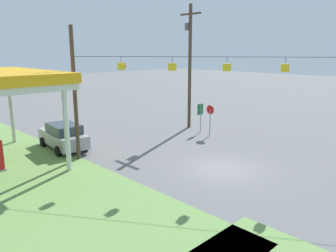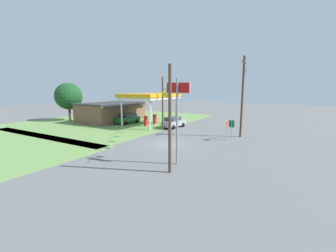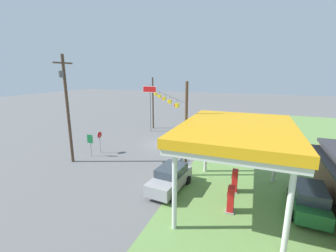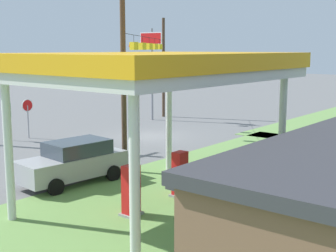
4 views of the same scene
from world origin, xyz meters
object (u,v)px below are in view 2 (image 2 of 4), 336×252
gas_station_canopy (150,97)px  route_sign (231,126)px  gas_station_store (112,112)px  utility_pole_main (243,93)px  car_at_pumps_front (173,122)px  tree_behind_station (69,96)px  fuel_pump_far (155,120)px  fuel_pump_near (146,121)px  stop_sign_overhead (178,105)px  stop_sign_roadside (227,126)px  car_at_pumps_rear (128,118)px

gas_station_canopy → route_sign: bearing=-103.0°
gas_station_store → utility_pole_main: (-2.00, -25.37, 3.97)m
car_at_pumps_front → tree_behind_station: size_ratio=0.64×
gas_station_canopy → fuel_pump_far: bearing=-0.1°
fuel_pump_far → fuel_pump_near: bearing=180.0°
fuel_pump_far → tree_behind_station: tree_behind_station is taller
stop_sign_overhead → utility_pole_main: bearing=-8.2°
fuel_pump_near → utility_pole_main: (-0.21, -15.79, 4.97)m
stop_sign_roadside → stop_sign_overhead: (-10.76, 1.01, 3.21)m
car_at_pumps_front → stop_sign_overhead: 18.44m
fuel_pump_near → route_sign: 15.24m
stop_sign_roadside → utility_pole_main: utility_pole_main is taller
car_at_pumps_front → route_sign: route_sign is taller
car_at_pumps_front → stop_sign_overhead: stop_sign_overhead is taller
gas_station_store → fuel_pump_near: (-1.79, -9.58, -1.00)m
fuel_pump_far → stop_sign_overhead: size_ratio=0.25×
stop_sign_overhead → route_sign: bearing=-6.1°
car_at_pumps_rear → stop_sign_roadside: stop_sign_roadside is taller
car_at_pumps_front → utility_pole_main: 12.28m
gas_station_store → fuel_pump_far: 9.68m
stop_sign_roadside → stop_sign_overhead: 11.28m
car_at_pumps_rear → gas_station_canopy: bearing=99.5°
car_at_pumps_front → utility_pole_main: bearing=-92.6°
gas_station_store → stop_sign_roadside: gas_station_store is taller
gas_station_canopy → car_at_pumps_rear: gas_station_canopy is taller
stop_sign_roadside → stop_sign_overhead: size_ratio=0.35×
fuel_pump_far → stop_sign_roadside: size_ratio=0.71×
fuel_pump_far → tree_behind_station: size_ratio=0.24×
fuel_pump_far → car_at_pumps_front: size_ratio=0.37×
gas_station_canopy → route_sign: gas_station_canopy is taller
route_sign → tree_behind_station: 32.40m
gas_station_store → tree_behind_station: (-3.97, 7.60, 2.99)m
gas_station_store → route_sign: (-3.93, -24.65, -0.14)m
fuel_pump_far → car_at_pumps_front: bearing=-106.3°
gas_station_canopy → stop_sign_overhead: size_ratio=1.35×
car_at_pumps_rear → route_sign: route_sign is taller
gas_station_canopy → gas_station_store: 10.09m
fuel_pump_near → tree_behind_station: size_ratio=0.24×
gas_station_store → car_at_pumps_rear: bearing=-101.0°
fuel_pump_near → tree_behind_station: bearing=97.2°
fuel_pump_far → stop_sign_overhead: (-16.84, -13.78, 4.18)m
fuel_pump_near → car_at_pumps_front: size_ratio=0.37×
gas_station_store → route_sign: gas_station_store is taller
route_sign → fuel_pump_near: bearing=81.9°
car_at_pumps_front → tree_behind_station: 22.44m
car_at_pumps_rear → stop_sign_overhead: (-14.97, -18.42, 4.07)m
car_at_pumps_rear → utility_pole_main: 21.02m
car_at_pumps_rear → utility_pole_main: bearing=90.2°
tree_behind_station → stop_sign_overhead: bearing=-111.1°
fuel_pump_far → car_at_pumps_front: 4.82m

